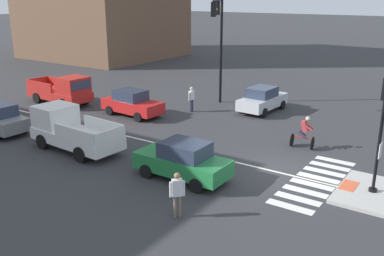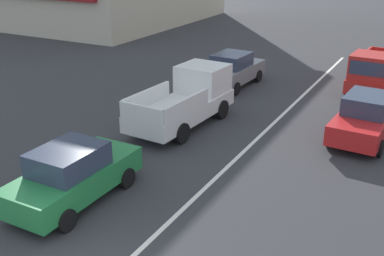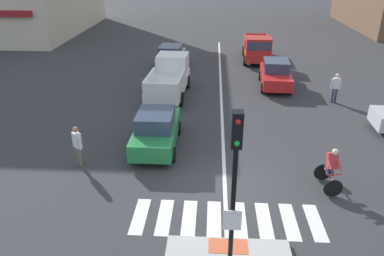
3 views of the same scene
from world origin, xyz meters
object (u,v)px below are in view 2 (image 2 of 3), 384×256
car_green_westbound_near (73,174)px  pickup_truck_red_eastbound_distant (376,73)px  pickup_truck_white_westbound_far (188,99)px  car_red_eastbound_far (365,118)px  car_grey_westbound_distant (232,70)px

car_green_westbound_near → pickup_truck_red_eastbound_distant: bearing=68.4°
pickup_truck_white_westbound_far → car_green_westbound_near: bearing=-88.6°
car_red_eastbound_far → pickup_truck_white_westbound_far: bearing=-165.8°
car_red_eastbound_far → car_grey_westbound_distant: 7.92m
car_red_eastbound_far → pickup_truck_red_eastbound_distant: pickup_truck_red_eastbound_distant is taller
car_red_eastbound_far → car_grey_westbound_distant: same height
car_green_westbound_near → car_grey_westbound_distant: (-0.70, 12.24, 0.00)m
car_grey_westbound_distant → pickup_truck_white_westbound_far: bearing=-84.4°
car_green_westbound_near → car_grey_westbound_distant: same height
car_green_westbound_near → car_red_eastbound_far: same height
car_grey_westbound_distant → pickup_truck_red_eastbound_distant: (6.38, 2.08, 0.17)m
car_green_westbound_near → pickup_truck_white_westbound_far: 6.81m
car_grey_westbound_distant → car_red_eastbound_far: bearing=-28.8°
car_grey_westbound_distant → pickup_truck_red_eastbound_distant: bearing=18.1°
car_green_westbound_near → pickup_truck_red_eastbound_distant: pickup_truck_red_eastbound_distant is taller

